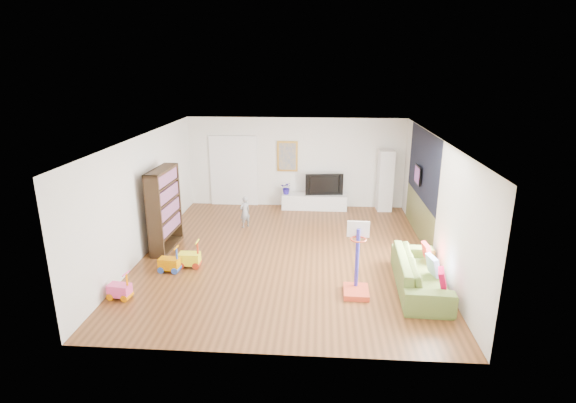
# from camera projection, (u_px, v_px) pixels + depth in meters

# --- Properties ---
(floor) EXTENTS (6.50, 7.50, 0.00)m
(floor) POSITION_uv_depth(u_px,v_px,m) (287.00, 254.00, 10.36)
(floor) COLOR brown
(floor) RESTS_ON ground
(ceiling) EXTENTS (6.50, 7.50, 0.00)m
(ceiling) POSITION_uv_depth(u_px,v_px,m) (287.00, 138.00, 9.57)
(ceiling) COLOR white
(ceiling) RESTS_ON ground
(wall_back) EXTENTS (6.50, 0.00, 2.70)m
(wall_back) POSITION_uv_depth(u_px,v_px,m) (296.00, 163.00, 13.54)
(wall_back) COLOR silver
(wall_back) RESTS_ON ground
(wall_front) EXTENTS (6.50, 0.00, 2.70)m
(wall_front) POSITION_uv_depth(u_px,v_px,m) (267.00, 273.00, 6.39)
(wall_front) COLOR white
(wall_front) RESTS_ON ground
(wall_left) EXTENTS (0.00, 7.50, 2.70)m
(wall_left) POSITION_uv_depth(u_px,v_px,m) (144.00, 195.00, 10.18)
(wall_left) COLOR silver
(wall_left) RESTS_ON ground
(wall_right) EXTENTS (0.00, 7.50, 2.70)m
(wall_right) POSITION_uv_depth(u_px,v_px,m) (436.00, 201.00, 9.74)
(wall_right) COLOR white
(wall_right) RESTS_ON ground
(navy_accent) EXTENTS (0.01, 3.20, 1.70)m
(navy_accent) POSITION_uv_depth(u_px,v_px,m) (423.00, 165.00, 10.93)
(navy_accent) COLOR black
(navy_accent) RESTS_ON wall_right
(olive_wainscot) EXTENTS (0.01, 3.20, 1.00)m
(olive_wainscot) POSITION_uv_depth(u_px,v_px,m) (418.00, 217.00, 11.33)
(olive_wainscot) COLOR brown
(olive_wainscot) RESTS_ON wall_right
(doorway) EXTENTS (1.45, 0.06, 2.10)m
(doorway) POSITION_uv_depth(u_px,v_px,m) (234.00, 172.00, 13.72)
(doorway) COLOR white
(doorway) RESTS_ON ground
(painting_back) EXTENTS (0.62, 0.06, 0.92)m
(painting_back) POSITION_uv_depth(u_px,v_px,m) (287.00, 156.00, 13.46)
(painting_back) COLOR gold
(painting_back) RESTS_ON wall_back
(artwork_right) EXTENTS (0.04, 0.56, 0.46)m
(artwork_right) POSITION_uv_depth(u_px,v_px,m) (418.00, 175.00, 11.22)
(artwork_right) COLOR #7F3F8C
(artwork_right) RESTS_ON wall_right
(media_console) EXTENTS (1.95, 0.50, 0.45)m
(media_console) POSITION_uv_depth(u_px,v_px,m) (314.00, 202.00, 13.54)
(media_console) COLOR silver
(media_console) RESTS_ON ground
(tall_cabinet) EXTENTS (0.44, 0.44, 1.81)m
(tall_cabinet) POSITION_uv_depth(u_px,v_px,m) (385.00, 181.00, 13.23)
(tall_cabinet) COLOR white
(tall_cabinet) RESTS_ON ground
(bookshelf) EXTENTS (0.39, 1.33, 1.93)m
(bookshelf) POSITION_uv_depth(u_px,v_px,m) (164.00, 209.00, 10.45)
(bookshelf) COLOR #322112
(bookshelf) RESTS_ON ground
(sofa) EXTENTS (0.99, 2.30, 0.66)m
(sofa) POSITION_uv_depth(u_px,v_px,m) (421.00, 273.00, 8.68)
(sofa) COLOR #586E2E
(sofa) RESTS_ON ground
(basketball_hoop) EXTENTS (0.50, 0.60, 1.41)m
(basketball_hoop) POSITION_uv_depth(u_px,v_px,m) (358.00, 260.00, 8.35)
(basketball_hoop) COLOR #CD4025
(basketball_hoop) RESTS_ON ground
(ride_on_yellow) EXTENTS (0.45, 0.28, 0.60)m
(ride_on_yellow) POSITION_uv_depth(u_px,v_px,m) (189.00, 254.00, 9.62)
(ride_on_yellow) COLOR #FBF71F
(ride_on_yellow) RESTS_ON ground
(ride_on_orange) EXTENTS (0.44, 0.29, 0.56)m
(ride_on_orange) POSITION_uv_depth(u_px,v_px,m) (169.00, 259.00, 9.41)
(ride_on_orange) COLOR #D27E00
(ride_on_orange) RESTS_ON ground
(ride_on_pink) EXTENTS (0.44, 0.30, 0.54)m
(ride_on_pink) POSITION_uv_depth(u_px,v_px,m) (119.00, 285.00, 8.32)
(ride_on_pink) COLOR #F4438B
(ride_on_pink) RESTS_ON ground
(child) EXTENTS (0.37, 0.37, 0.85)m
(child) POSITION_uv_depth(u_px,v_px,m) (245.00, 212.00, 11.97)
(child) COLOR gray
(child) RESTS_ON ground
(tv) EXTENTS (1.13, 0.28, 0.65)m
(tv) POSITION_uv_depth(u_px,v_px,m) (324.00, 184.00, 13.41)
(tv) COLOR black
(tv) RESTS_ON media_console
(vase_plant) EXTENTS (0.41, 0.37, 0.38)m
(vase_plant) POSITION_uv_depth(u_px,v_px,m) (287.00, 188.00, 13.46)
(vase_plant) COLOR navy
(vase_plant) RESTS_ON media_console
(pillow_left) EXTENTS (0.18, 0.37, 0.36)m
(pillow_left) POSITION_uv_depth(u_px,v_px,m) (443.00, 279.00, 8.01)
(pillow_left) COLOR #BA0633
(pillow_left) RESTS_ON sofa
(pillow_center) EXTENTS (0.18, 0.39, 0.38)m
(pillow_center) POSITION_uv_depth(u_px,v_px,m) (433.00, 265.00, 8.57)
(pillow_center) COLOR silver
(pillow_center) RESTS_ON sofa
(pillow_right) EXTENTS (0.12, 0.35, 0.34)m
(pillow_right) POSITION_uv_depth(u_px,v_px,m) (427.00, 251.00, 9.20)
(pillow_right) COLOR red
(pillow_right) RESTS_ON sofa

